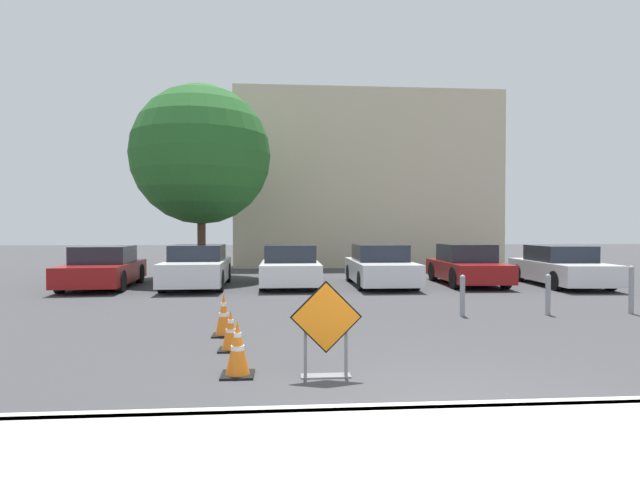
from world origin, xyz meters
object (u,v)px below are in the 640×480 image
parked_car_nearest (103,268)px  parked_car_fifth (467,266)px  parked_car_sixth (561,267)px  traffic_cone_second (231,331)px  parked_car_second (198,267)px  parked_car_third (290,267)px  traffic_cone_third (224,315)px  parked_car_fourth (380,267)px  bollard_second (548,293)px  bollard_third (631,288)px  road_closed_sign (326,326)px  traffic_cone_nearest (238,349)px  bollard_nearest (462,294)px

parked_car_nearest → parked_car_fifth: parked_car_fifth is taller
parked_car_fifth → parked_car_sixth: parked_car_fifth is taller
parked_car_nearest → traffic_cone_second: bearing=115.6°
parked_car_second → parked_car_third: bearing=179.1°
traffic_cone_third → parked_car_third: 7.87m
parked_car_second → parked_car_nearest: bearing=-3.1°
parked_car_third → parked_car_fourth: size_ratio=0.91×
parked_car_nearest → bollard_second: size_ratio=4.85×
parked_car_third → parked_car_fifth: (6.08, 0.05, 0.00)m
bollard_third → parked_car_nearest: bearing=155.8°
road_closed_sign → traffic_cone_second: (-1.36, 1.53, -0.35)m
road_closed_sign → traffic_cone_third: 3.08m
road_closed_sign → parked_car_sixth: size_ratio=0.27×
parked_car_fourth → parked_car_sixth: (6.08, -0.51, -0.01)m
road_closed_sign → traffic_cone_nearest: bearing=171.6°
parked_car_sixth → parked_car_nearest: bearing=1.6°
traffic_cone_second → parked_car_second: (-1.97, 8.81, 0.35)m
bollard_second → bollard_third: bollard_third is taller
bollard_nearest → bollard_second: size_ratio=1.00×
parked_car_second → parked_car_sixth: parked_car_second is taller
parked_car_sixth → parked_car_second: bearing=1.4°
road_closed_sign → parked_car_second: parked_car_second is taller
bollard_second → traffic_cone_second: bearing=-157.5°
parked_car_nearest → parked_car_second: (3.04, -0.08, 0.03)m
parked_car_fourth → parked_car_sixth: bearing=175.6°
parked_car_sixth → bollard_nearest: size_ratio=5.08×
road_closed_sign → bollard_nearest: 5.46m
parked_car_fourth → parked_car_sixth: 6.10m
traffic_cone_second → bollard_nearest: bollard_nearest is taller
parked_car_third → parked_car_sixth: 9.13m
traffic_cone_third → parked_car_fifth: 10.75m
parked_car_second → parked_car_sixth: (12.16, -0.50, -0.03)m
parked_car_third → bollard_nearest: size_ratio=4.57×
traffic_cone_second → bollard_nearest: size_ratio=0.69×
traffic_cone_second → bollard_second: (6.67, 2.76, 0.18)m
parked_car_second → bollard_third: size_ratio=4.16×
parked_car_nearest → parked_car_third: bearing=175.8°
bollard_nearest → bollard_third: size_ratio=0.83×
bollard_second → bollard_third: 1.94m
bollard_nearest → parked_car_sixth: bearing=45.5°
parked_car_second → parked_car_fourth: (6.08, 0.02, -0.02)m
traffic_cone_third → traffic_cone_second: bearing=-77.9°
parked_car_fifth → bollard_second: bearing=87.5°
traffic_cone_nearest → traffic_cone_third: 2.50m
traffic_cone_nearest → parked_car_third: (0.84, 10.22, 0.29)m
road_closed_sign → parked_car_third: (-0.29, 10.39, -0.01)m
parked_car_second → parked_car_fourth: size_ratio=1.00×
parked_car_sixth → parked_car_fourth: bearing=-1.1°
parked_car_second → parked_car_fifth: (9.12, 0.09, -0.01)m
parked_car_fourth → bollard_nearest: size_ratio=5.00×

